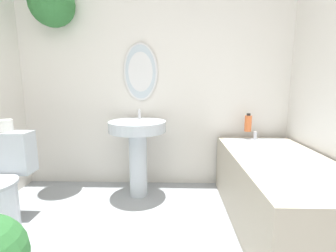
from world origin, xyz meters
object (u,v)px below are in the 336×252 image
(pedestal_sink, at_px, (138,142))
(shampoo_bottle, at_px, (248,123))
(bathtub, at_px, (280,191))
(toilet_paper_roll, at_px, (5,126))

(pedestal_sink, bearing_deg, shampoo_bottle, 9.63)
(shampoo_bottle, bearing_deg, bathtub, -84.02)
(toilet_paper_roll, bearing_deg, bathtub, -2.49)
(bathtub, relative_size, shampoo_bottle, 8.07)
(bathtub, bearing_deg, shampoo_bottle, 95.98)
(shampoo_bottle, relative_size, toilet_paper_roll, 1.72)
(pedestal_sink, distance_m, shampoo_bottle, 1.15)
(pedestal_sink, xyz_separation_m, bathtub, (1.20, -0.49, -0.27))
(bathtub, xyz_separation_m, shampoo_bottle, (-0.07, 0.68, 0.43))
(bathtub, bearing_deg, pedestal_sink, 157.60)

